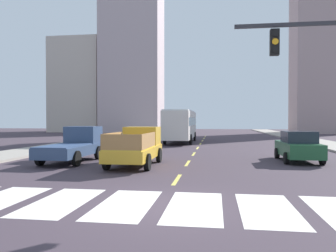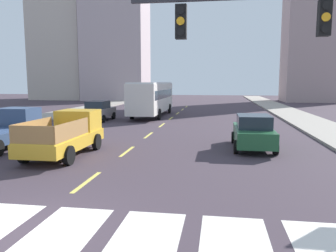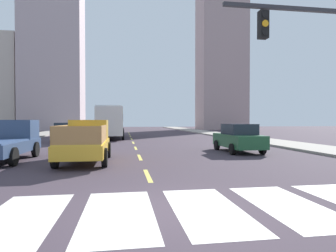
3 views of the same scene
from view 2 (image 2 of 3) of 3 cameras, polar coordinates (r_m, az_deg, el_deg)
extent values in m
plane|color=#3E333C|center=(8.37, -24.71, -16.74)|extent=(160.00, 160.00, 0.00)
cube|color=gray|center=(25.65, 25.56, -0.51)|extent=(3.64, 110.00, 0.15)
cube|color=gray|center=(29.40, -24.80, 0.48)|extent=(3.64, 110.00, 0.15)
cube|color=silver|center=(7.92, -18.66, -17.85)|extent=(1.48, 3.43, 0.01)
cube|color=silver|center=(7.30, -4.43, -19.72)|extent=(1.48, 3.43, 0.01)
cube|color=silver|center=(7.16, 11.61, -20.46)|extent=(1.48, 3.43, 0.01)
cube|color=#DBC754|center=(11.69, -13.78, -9.29)|extent=(0.16, 2.40, 0.01)
cube|color=#DBC754|center=(16.27, -7.05, -4.35)|extent=(0.16, 2.40, 0.01)
cube|color=#DBC754|center=(21.05, -3.37, -1.59)|extent=(0.16, 2.40, 0.01)
cube|color=#DBC754|center=(25.91, -1.06, 0.15)|extent=(0.16, 2.40, 0.01)
cube|color=#DBC754|center=(30.81, 0.51, 1.34)|extent=(0.16, 2.40, 0.01)
cube|color=#DBC754|center=(35.74, 1.66, 2.20)|extent=(0.16, 2.40, 0.01)
cube|color=#DBC754|center=(40.69, 2.52, 2.85)|extent=(0.16, 2.40, 0.01)
cube|color=#DBC754|center=(45.65, 3.20, 3.36)|extent=(0.16, 2.40, 0.01)
cube|color=gold|center=(15.80, -17.54, -2.51)|extent=(1.96, 5.20, 0.56)
cube|color=gold|center=(17.22, -15.16, 1.01)|extent=(1.84, 1.60, 1.00)
cube|color=#19232D|center=(17.60, -14.60, 1.75)|extent=(1.72, 0.08, 0.56)
cube|color=gold|center=(14.92, -19.20, -1.95)|extent=(1.84, 3.30, 0.06)
cylinder|color=black|center=(17.66, -18.14, -2.42)|extent=(0.22, 0.80, 0.80)
cylinder|color=black|center=(16.87, -12.18, -2.67)|extent=(0.22, 0.80, 0.80)
cylinder|color=black|center=(14.99, -23.51, -4.41)|extent=(0.22, 0.80, 0.80)
cylinder|color=black|center=(14.06, -16.71, -4.87)|extent=(0.22, 0.80, 0.80)
cube|color=#9B6F3F|center=(15.31, -22.24, -0.43)|extent=(0.06, 3.17, 0.70)
cube|color=#9B6F3F|center=(14.47, -16.10, -0.59)|extent=(0.06, 3.17, 0.70)
cube|color=#9B6F3F|center=(13.50, -22.39, -1.44)|extent=(1.80, 0.06, 0.70)
cube|color=navy|center=(19.82, -24.33, 1.43)|extent=(1.84, 1.60, 1.00)
cube|color=#19232D|center=(20.18, -23.68, 2.07)|extent=(1.72, 0.08, 0.56)
cylinder|color=black|center=(20.39, -26.69, -1.56)|extent=(0.22, 0.80, 0.80)
cylinder|color=black|center=(19.32, -21.94, -1.76)|extent=(0.22, 0.80, 0.80)
cube|color=silver|center=(32.64, -2.78, 4.93)|extent=(2.50, 10.80, 2.70)
cube|color=#19232D|center=(32.63, -2.79, 5.55)|extent=(2.52, 9.94, 0.80)
cube|color=silver|center=(32.61, -2.80, 7.41)|extent=(2.40, 10.37, 0.12)
cylinder|color=black|center=(36.25, -3.66, 3.05)|extent=(0.22, 1.00, 1.00)
cylinder|color=black|center=(35.80, 0.26, 3.01)|extent=(0.22, 1.00, 1.00)
cylinder|color=black|center=(30.13, -6.22, 2.10)|extent=(0.22, 1.00, 1.00)
cylinder|color=black|center=(29.59, -1.53, 2.05)|extent=(0.22, 1.00, 1.00)
cube|color=#225632|center=(17.29, 14.43, -1.48)|extent=(1.80, 4.40, 0.76)
cube|color=#1E2833|center=(17.05, 14.55, 0.76)|extent=(1.58, 2.11, 0.64)
cylinder|color=black|center=(18.63, 11.22, -1.93)|extent=(0.22, 0.64, 0.64)
cylinder|color=black|center=(18.79, 16.71, -2.03)|extent=(0.22, 0.64, 0.64)
cylinder|color=black|center=(15.94, 11.64, -3.54)|extent=(0.22, 0.64, 0.64)
cylinder|color=black|center=(16.14, 18.04, -3.62)|extent=(0.22, 0.64, 0.64)
cube|color=gray|center=(29.63, -11.85, 2.28)|extent=(1.80, 4.40, 0.76)
cube|color=#1E2833|center=(29.44, -11.99, 3.61)|extent=(1.58, 2.11, 0.64)
cylinder|color=black|center=(31.25, -12.51, 1.83)|extent=(0.22, 0.64, 0.64)
cylinder|color=black|center=(30.65, -9.37, 1.80)|extent=(0.22, 0.64, 0.64)
cylinder|color=black|center=(28.74, -14.46, 1.28)|extent=(0.22, 0.64, 0.64)
cylinder|color=black|center=(28.08, -11.08, 1.24)|extent=(0.22, 0.64, 0.64)
cube|color=black|center=(9.01, 25.31, 16.45)|extent=(0.28, 0.24, 0.84)
cylinder|color=black|center=(8.93, 25.65, 18.22)|extent=(0.20, 0.04, 0.20)
cylinder|color=orange|center=(8.88, 25.56, 16.57)|extent=(0.20, 0.04, 0.20)
cylinder|color=black|center=(8.84, 25.46, 14.92)|extent=(0.20, 0.04, 0.20)
cube|color=black|center=(8.73, 2.26, 17.46)|extent=(0.28, 0.24, 0.84)
cylinder|color=black|center=(8.65, 2.17, 19.31)|extent=(0.20, 0.04, 0.20)
cylinder|color=orange|center=(8.60, 2.16, 17.61)|extent=(0.20, 0.04, 0.20)
cylinder|color=black|center=(8.56, 2.15, 15.90)|extent=(0.20, 0.04, 0.20)
cube|color=#AB908E|center=(63.22, 24.19, 17.38)|extent=(9.81, 7.17, 29.63)
cube|color=beige|center=(69.56, -17.49, 12.11)|extent=(10.12, 10.03, 18.52)
camera|label=1|loc=(3.99, -121.79, -18.91)|focal=35.49mm
camera|label=3|loc=(5.39, -76.22, -13.51)|focal=30.72mm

